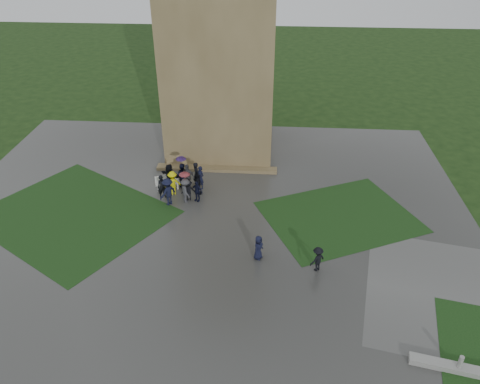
# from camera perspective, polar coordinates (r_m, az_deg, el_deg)

# --- Properties ---
(ground) EXTENTS (120.00, 120.00, 0.00)m
(ground) POSITION_cam_1_polar(r_m,az_deg,el_deg) (26.48, -5.46, -8.48)
(ground) COLOR black
(plaza) EXTENTS (34.00, 34.00, 0.02)m
(plaza) POSITION_cam_1_polar(r_m,az_deg,el_deg) (28.01, -4.84, -5.84)
(plaza) COLOR #343331
(plaza) RESTS_ON ground
(lawn_inset_left) EXTENTS (14.10, 13.46, 0.01)m
(lawn_inset_left) POSITION_cam_1_polar(r_m,az_deg,el_deg) (31.85, -19.63, -2.66)
(lawn_inset_left) COLOR black
(lawn_inset_left) RESTS_ON plaza
(lawn_inset_right) EXTENTS (11.12, 10.15, 0.01)m
(lawn_inset_right) POSITION_cam_1_polar(r_m,az_deg,el_deg) (30.50, 12.02, -2.97)
(lawn_inset_right) COLOR black
(lawn_inset_right) RESTS_ON plaza
(tower) EXTENTS (8.00, 8.00, 18.00)m
(tower) POSITION_cam_1_polar(r_m,az_deg,el_deg) (36.04, -2.40, 18.78)
(tower) COLOR brown
(tower) RESTS_ON ground
(tower_plinth) EXTENTS (9.00, 0.80, 0.22)m
(tower_plinth) POSITION_cam_1_polar(r_m,az_deg,el_deg) (35.09, -2.85, 2.86)
(tower_plinth) COLOR brown
(tower_plinth) RESTS_ON plaza
(bench) EXTENTS (1.75, 1.00, 0.97)m
(bench) POSITION_cam_1_polar(r_m,az_deg,el_deg) (32.91, -8.84, 1.16)
(bench) COLOR silver
(bench) RESTS_ON plaza
(visitor_cluster) EXTENTS (3.51, 3.56, 2.37)m
(visitor_cluster) POSITION_cam_1_polar(r_m,az_deg,el_deg) (31.94, -7.18, 1.21)
(visitor_cluster) COLOR black
(visitor_cluster) RESTS_ON plaza
(pedestrian_mid) EXTENTS (0.76, 0.87, 1.49)m
(pedestrian_mid) POSITION_cam_1_polar(r_m,az_deg,el_deg) (26.15, 2.26, -6.77)
(pedestrian_mid) COLOR black
(pedestrian_mid) RESTS_ON plaza
(pedestrian_near) EXTENTS (1.05, 0.99, 1.49)m
(pedestrian_near) POSITION_cam_1_polar(r_m,az_deg,el_deg) (25.70, 9.43, -8.06)
(pedestrian_near) COLOR black
(pedestrian_near) RESTS_ON plaza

